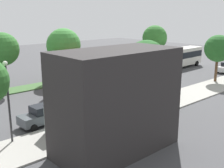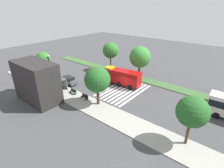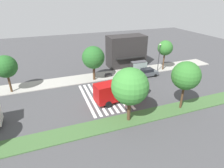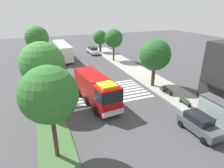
# 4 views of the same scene
# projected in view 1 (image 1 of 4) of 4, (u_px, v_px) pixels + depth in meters

# --- Properties ---
(ground_plane) EXTENTS (120.00, 120.00, 0.00)m
(ground_plane) POSITION_uv_depth(u_px,v_px,m) (103.00, 91.00, 36.53)
(ground_plane) COLOR #424244
(sidewalk) EXTENTS (60.00, 4.54, 0.14)m
(sidewalk) POSITION_uv_depth(u_px,v_px,m) (154.00, 106.00, 30.31)
(sidewalk) COLOR #9E9B93
(sidewalk) RESTS_ON ground_plane
(median_strip) EXTENTS (60.00, 3.00, 0.14)m
(median_strip) POSITION_uv_depth(u_px,v_px,m) (69.00, 80.00, 42.15)
(median_strip) COLOR #3D6033
(median_strip) RESTS_ON ground_plane
(crosswalk) EXTENTS (6.75, 11.38, 0.01)m
(crosswalk) POSITION_uv_depth(u_px,v_px,m) (105.00, 90.00, 36.74)
(crosswalk) COLOR silver
(crosswalk) RESTS_ON ground_plane
(fire_truck) EXTENTS (9.15, 3.57, 3.62)m
(fire_truck) POSITION_uv_depth(u_px,v_px,m) (79.00, 76.00, 36.18)
(fire_truck) COLOR #A50C0C
(fire_truck) RESTS_ON ground_plane
(parked_car_mid) EXTENTS (4.36, 2.10, 1.83)m
(parked_car_mid) POSITION_uv_depth(u_px,v_px,m) (44.00, 115.00, 25.29)
(parked_car_mid) COLOR #474C51
(parked_car_mid) RESTS_ON ground_plane
(transit_bus) EXTENTS (11.22, 3.15, 3.62)m
(transit_bus) POSITION_uv_depth(u_px,v_px,m) (180.00, 56.00, 51.87)
(transit_bus) COLOR silver
(transit_bus) RESTS_ON ground_plane
(bus_stop_shelter) EXTENTS (3.50, 1.40, 2.46)m
(bus_stop_shelter) POSITION_uv_depth(u_px,v_px,m) (64.00, 110.00, 23.72)
(bus_stop_shelter) COLOR #4C4C51
(bus_stop_shelter) RESTS_ON sidewalk
(bench_near_shelter) EXTENTS (1.60, 0.50, 0.90)m
(bench_near_shelter) POSITION_uv_depth(u_px,v_px,m) (101.00, 113.00, 26.61)
(bench_near_shelter) COLOR #2D472D
(bench_near_shelter) RESTS_ON sidewalk
(bench_west_of_shelter) EXTENTS (1.60, 0.50, 0.90)m
(bench_west_of_shelter) POSITION_uv_depth(u_px,v_px,m) (126.00, 106.00, 28.81)
(bench_west_of_shelter) COLOR black
(bench_west_of_shelter) RESTS_ON sidewalk
(street_lamp) EXTENTS (0.36, 0.36, 6.31)m
(street_lamp) POSITION_uv_depth(u_px,v_px,m) (8.00, 95.00, 20.85)
(street_lamp) COLOR #2D2D30
(street_lamp) RESTS_ON sidewalk
(storefront_building) EXTENTS (9.01, 5.31, 7.42)m
(storefront_building) POSITION_uv_depth(u_px,v_px,m) (116.00, 102.00, 19.87)
(storefront_building) COLOR #282626
(storefront_building) RESTS_ON ground_plane
(sidewalk_tree_west) EXTENTS (3.88, 3.88, 6.76)m
(sidewalk_tree_west) POSITION_uv_depth(u_px,v_px,m) (218.00, 49.00, 40.15)
(sidewalk_tree_west) COLOR #513823
(sidewalk_tree_west) RESTS_ON sidewalk
(sidewalk_tree_center) EXTENTS (4.48, 4.48, 6.97)m
(sidewalk_tree_center) POSITION_uv_depth(u_px,v_px,m) (146.00, 61.00, 30.09)
(sidewalk_tree_center) COLOR #47301E
(sidewalk_tree_center) RESTS_ON sidewalk
(median_tree_far_west) EXTENTS (4.73, 4.73, 7.57)m
(median_tree_far_west) POSITION_uv_depth(u_px,v_px,m) (155.00, 38.00, 53.68)
(median_tree_far_west) COLOR #513823
(median_tree_far_west) RESTS_ON median_strip
(median_tree_west) EXTENTS (4.94, 4.94, 7.68)m
(median_tree_west) POSITION_uv_depth(u_px,v_px,m) (64.00, 46.00, 40.42)
(median_tree_west) COLOR #47301E
(median_tree_west) RESTS_ON median_strip
(median_tree_center) EXTENTS (4.16, 4.16, 7.47)m
(median_tree_center) POSITION_uv_depth(u_px,v_px,m) (2.00, 49.00, 34.60)
(median_tree_center) COLOR #47301E
(median_tree_center) RESTS_ON median_strip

